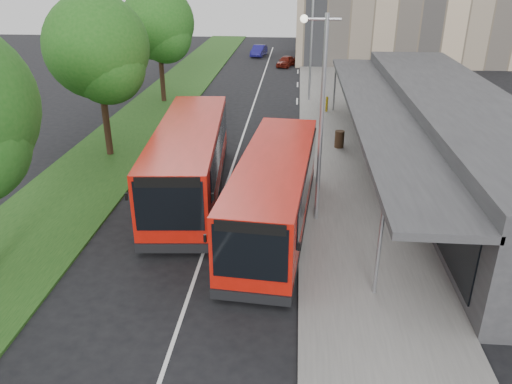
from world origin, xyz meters
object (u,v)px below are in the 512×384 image
car_near (286,61)px  tree_mid (98,54)px  litter_bin (339,139)px  bollard (327,104)px  lamp_post_far (310,39)px  bus_second (190,160)px  car_far (259,51)px  tree_far (158,28)px  lamp_post_near (320,110)px  bus_main (274,192)px

car_near → tree_mid: bearing=-90.9°
litter_bin → car_near: bearing=98.3°
litter_bin → bollard: 7.66m
lamp_post_far → car_near: (-2.10, 14.62, -4.17)m
bus_second → litter_bin: 9.89m
tree_mid → litter_bin: (12.76, 1.93, -4.88)m
lamp_post_far → car_near: bearing=98.2°
car_near → car_far: 7.20m
tree_far → car_near: 18.66m
bus_second → car_far: (0.18, 38.70, -1.03)m
tree_far → litter_bin: 16.97m
lamp_post_near → bus_second: (-5.59, 2.31, -3.07)m
lamp_post_near → bollard: size_ratio=7.46×
tree_mid → bus_second: bearing=-40.6°
litter_bin → car_far: 32.80m
lamp_post_far → bollard: lamp_post_far is taller
lamp_post_near → litter_bin: bearing=79.7°
bus_second → car_near: 32.52m
car_far → lamp_post_far: bearing=-66.8°
bollard → car_near: bearing=100.6°
bus_main → litter_bin: (3.26, 9.64, -0.92)m
car_far → lamp_post_near: bearing=-73.8°
lamp_post_far → litter_bin: (1.64, -11.02, -4.09)m
tree_far → bus_main: (9.50, -19.71, -3.93)m
bus_main → litter_bin: bus_main is taller
tree_far → litter_bin: (12.76, -10.07, -4.85)m
bus_main → lamp_post_far: bearing=90.5°
tree_mid → bus_main: size_ratio=0.79×
tree_far → car_far: bearing=75.4°
tree_mid → lamp_post_near: size_ratio=1.07×
bus_second → bollard: bus_second is taller
tree_mid → car_far: bearing=80.4°
bus_second → tree_far: bearing=103.7°
tree_mid → car_far: tree_mid is taller
bollard → tree_mid: bearing=-142.3°
tree_far → lamp_post_far: size_ratio=1.06×
bollard → car_far: 25.28m
bollard → car_far: size_ratio=0.29×
lamp_post_far → bus_main: 20.97m
tree_far → bus_second: (5.54, -16.74, -3.84)m
lamp_post_far → bus_second: 18.81m
lamp_post_far → bollard: bearing=-69.2°
litter_bin → car_near: litter_bin is taller
tree_far → lamp_post_far: tree_far is taller
lamp_post_far → bus_main: lamp_post_far is taller
lamp_post_far → car_near: size_ratio=2.47×
bus_main → car_near: (-0.47, 35.28, -1.00)m
tree_mid → car_near: tree_mid is taller
tree_mid → bus_second: size_ratio=0.74×
lamp_post_near → bus_second: bearing=157.6°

